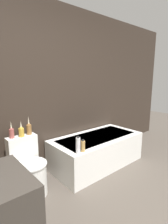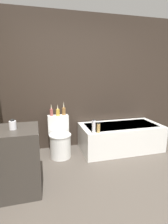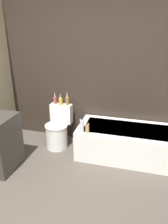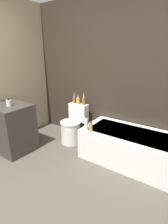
# 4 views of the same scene
# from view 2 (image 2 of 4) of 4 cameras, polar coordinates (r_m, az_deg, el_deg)

# --- Properties ---
(ground_plane) EXTENTS (12.00, 12.00, 0.00)m
(ground_plane) POSITION_cam_2_polar(r_m,az_deg,el_deg) (2.17, 14.10, -31.30)
(ground_plane) COLOR #4C443D
(wall_back_tiled) EXTENTS (6.40, 0.06, 2.60)m
(wall_back_tiled) POSITION_cam_2_polar(r_m,az_deg,el_deg) (3.53, -1.30, 9.48)
(wall_back_tiled) COLOR #332821
(wall_back_tiled) RESTS_ON ground_plane
(bathtub) EXTENTS (1.56, 0.77, 0.50)m
(bathtub) POSITION_cam_2_polar(r_m,az_deg,el_deg) (3.58, 11.76, -7.90)
(bathtub) COLOR white
(bathtub) RESTS_ON ground
(toilet) EXTENTS (0.39, 0.54, 0.71)m
(toilet) POSITION_cam_2_polar(r_m,az_deg,el_deg) (3.26, -7.91, -8.96)
(toilet) COLOR white
(toilet) RESTS_ON ground
(vanity_counter) EXTENTS (0.68, 0.58, 0.83)m
(vanity_counter) POSITION_cam_2_polar(r_m,az_deg,el_deg) (2.45, -22.45, -14.50)
(vanity_counter) COLOR #38332D
(vanity_counter) RESTS_ON ground
(soap_bottle_glass) EXTENTS (0.08, 0.08, 0.12)m
(soap_bottle_glass) POSITION_cam_2_polar(r_m,az_deg,el_deg) (2.26, -22.25, -3.92)
(soap_bottle_glass) COLOR silver
(soap_bottle_glass) RESTS_ON vanity_counter
(vase_gold) EXTENTS (0.06, 0.06, 0.22)m
(vase_gold) POSITION_cam_2_polar(r_m,az_deg,el_deg) (3.31, -10.60, 0.14)
(vase_gold) COLOR #994C47
(vase_gold) RESTS_ON toilet
(vase_silver) EXTENTS (0.07, 0.07, 0.22)m
(vase_silver) POSITION_cam_2_polar(r_m,az_deg,el_deg) (3.29, -8.55, 0.10)
(vase_silver) COLOR gold
(vase_silver) RESTS_ON toilet
(vase_bronze) EXTENTS (0.07, 0.07, 0.26)m
(vase_bronze) POSITION_cam_2_polar(r_m,az_deg,el_deg) (3.32, -6.62, 0.51)
(vase_bronze) COLOR olive
(vase_bronze) RESTS_ON toilet
(shampoo_bottle_tall) EXTENTS (0.06, 0.06, 0.24)m
(shampoo_bottle_tall) POSITION_cam_2_polar(r_m,az_deg,el_deg) (2.95, 3.19, -4.82)
(shampoo_bottle_tall) COLOR silver
(shampoo_bottle_tall) RESTS_ON bathtub
(shampoo_bottle_short) EXTENTS (0.06, 0.06, 0.17)m
(shampoo_bottle_short) POSITION_cam_2_polar(r_m,az_deg,el_deg) (2.98, 4.71, -5.27)
(shampoo_bottle_short) COLOR tan
(shampoo_bottle_short) RESTS_ON bathtub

